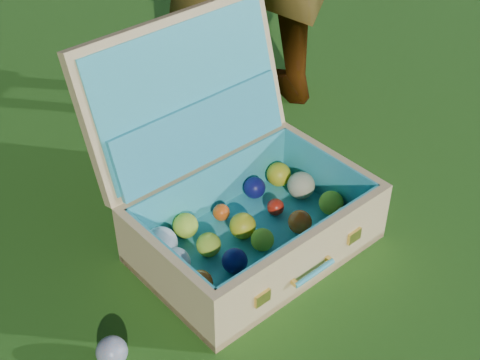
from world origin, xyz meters
name	(u,v)px	position (x,y,z in m)	size (l,w,h in m)	color
ground	(318,281)	(0.00, 0.00, 0.00)	(60.00, 60.00, 0.00)	#215114
stray_ball	(112,352)	(-0.51, 0.02, 0.03)	(0.07, 0.07, 0.07)	teal
suitcase	(231,187)	(-0.10, 0.25, 0.15)	(0.65, 0.61, 0.52)	#DCB676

